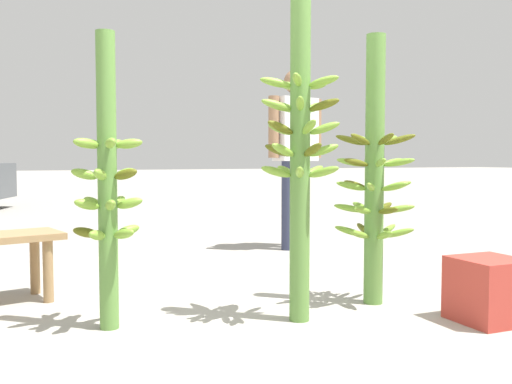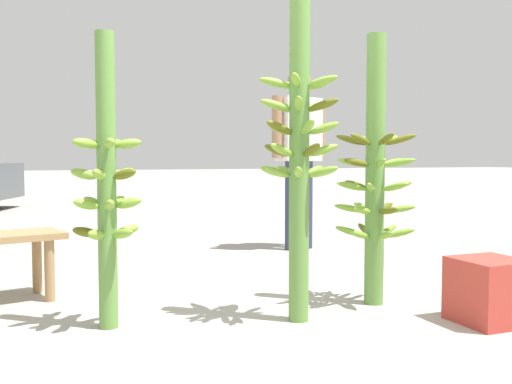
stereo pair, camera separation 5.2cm
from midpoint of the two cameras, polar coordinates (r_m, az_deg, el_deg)
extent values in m
plane|color=#9E998E|center=(2.94, 3.63, -13.74)|extent=(80.00, 80.00, 0.00)
cylinder|color=#5B8C3D|center=(2.96, -15.13, 0.99)|extent=(0.10, 0.10, 1.49)
ellipsoid|color=#75A333|center=(2.91, -17.13, 4.68)|extent=(0.15, 0.09, 0.07)
ellipsoid|color=#75A333|center=(2.85, -14.84, 4.75)|extent=(0.05, 0.14, 0.07)
ellipsoid|color=#75A333|center=(2.94, -13.06, 4.73)|extent=(0.15, 0.09, 0.07)
ellipsoid|color=#75A333|center=(3.06, -14.25, 4.66)|extent=(0.12, 0.14, 0.07)
ellipsoid|color=#75A333|center=(3.04, -16.66, 4.63)|extent=(0.12, 0.14, 0.07)
ellipsoid|color=#75A333|center=(3.06, -15.76, 1.79)|extent=(0.07, 0.15, 0.08)
ellipsoid|color=#75A333|center=(2.96, -17.25, 1.72)|extent=(0.15, 0.07, 0.08)
ellipsoid|color=#75A333|center=(2.85, -15.83, 1.69)|extent=(0.10, 0.15, 0.08)
ellipsoid|color=#545914|center=(2.89, -13.40, 1.74)|extent=(0.13, 0.13, 0.08)
ellipsoid|color=#75A333|center=(3.02, -13.46, 1.81)|extent=(0.15, 0.11, 0.08)
ellipsoid|color=#75A333|center=(2.92, -17.04, -1.20)|extent=(0.15, 0.09, 0.08)
ellipsoid|color=#75A333|center=(2.86, -14.84, -1.27)|extent=(0.05, 0.14, 0.08)
ellipsoid|color=#75A333|center=(2.95, -13.02, -1.10)|extent=(0.15, 0.09, 0.08)
ellipsoid|color=#75A333|center=(3.06, -14.10, -0.95)|extent=(0.12, 0.14, 0.08)
ellipsoid|color=#75A333|center=(3.05, -16.48, -1.01)|extent=(0.12, 0.14, 0.08)
ellipsoid|color=#75A333|center=(3.03, -13.17, -3.78)|extent=(0.15, 0.09, 0.07)
ellipsoid|color=#75A333|center=(3.09, -15.30, -3.67)|extent=(0.05, 0.14, 0.07)
ellipsoid|color=#545914|center=(3.00, -17.11, -3.90)|extent=(0.15, 0.09, 0.07)
ellipsoid|color=#75A333|center=(2.89, -16.11, -4.17)|extent=(0.12, 0.14, 0.07)
ellipsoid|color=#75A333|center=(2.90, -13.57, -4.09)|extent=(0.12, 0.14, 0.07)
cylinder|color=#5B8C3D|center=(3.00, 3.93, 3.45)|extent=(0.11, 0.11, 1.74)
ellipsoid|color=#75A333|center=(2.90, 3.62, 11.16)|extent=(0.13, 0.17, 0.07)
ellipsoid|color=#75A333|center=(2.98, 6.28, 10.95)|extent=(0.14, 0.16, 0.07)
ellipsoid|color=#75A333|center=(3.12, 5.63, 10.59)|extent=(0.18, 0.10, 0.07)
ellipsoid|color=#75A333|center=(3.14, 2.80, 10.56)|extent=(0.05, 0.17, 0.07)
ellipsoid|color=#75A333|center=(3.01, 1.47, 10.89)|extent=(0.18, 0.09, 0.07)
ellipsoid|color=#75A333|center=(3.12, 2.57, 8.43)|extent=(0.07, 0.18, 0.09)
ellipsoid|color=#75A333|center=(2.98, 1.55, 8.67)|extent=(0.18, 0.07, 0.09)
ellipsoid|color=#75A333|center=(2.89, 3.91, 8.83)|extent=(0.12, 0.17, 0.09)
ellipsoid|color=#545914|center=(2.98, 6.33, 8.66)|extent=(0.15, 0.15, 0.09)
ellipsoid|color=#75A333|center=(3.12, 5.39, 8.42)|extent=(0.17, 0.11, 0.09)
ellipsoid|color=#545914|center=(2.93, 1.96, 6.46)|extent=(0.18, 0.08, 0.09)
ellipsoid|color=#75A333|center=(2.89, 4.82, 6.50)|extent=(0.06, 0.17, 0.09)
ellipsoid|color=#75A333|center=(3.01, 6.39, 6.36)|extent=(0.17, 0.11, 0.09)
ellipsoid|color=#75A333|center=(3.13, 4.59, 6.26)|extent=(0.15, 0.15, 0.09)
ellipsoid|color=#75A333|center=(3.08, 1.96, 6.32)|extent=(0.12, 0.17, 0.09)
ellipsoid|color=#545914|center=(3.06, 1.75, 4.18)|extent=(0.14, 0.16, 0.09)
ellipsoid|color=#75A333|center=(2.91, 2.22, 4.22)|extent=(0.18, 0.10, 0.09)
ellipsoid|color=#545914|center=(2.89, 5.18, 4.22)|extent=(0.05, 0.17, 0.09)
ellipsoid|color=#75A333|center=(3.03, 6.31, 4.17)|extent=(0.18, 0.09, 0.09)
ellipsoid|color=#75A333|center=(3.13, 4.21, 4.16)|extent=(0.13, 0.17, 0.09)
ellipsoid|color=#75A333|center=(3.11, 5.36, 2.08)|extent=(0.17, 0.11, 0.09)
ellipsoid|color=#75A333|center=(3.11, 2.55, 2.09)|extent=(0.07, 0.18, 0.09)
ellipsoid|color=#75A333|center=(2.97, 1.54, 2.03)|extent=(0.18, 0.07, 0.09)
ellipsoid|color=#75A333|center=(2.88, 3.88, 1.98)|extent=(0.12, 0.17, 0.09)
ellipsoid|color=#75A333|center=(2.97, 6.29, 2.01)|extent=(0.15, 0.15, 0.09)
cylinder|color=#5B8C3D|center=(3.43, 11.34, 2.13)|extent=(0.11, 0.11, 1.59)
ellipsoid|color=#545914|center=(3.30, 12.42, 5.19)|extent=(0.07, 0.19, 0.09)
ellipsoid|color=#545914|center=(3.42, 13.74, 5.10)|extent=(0.17, 0.15, 0.09)
ellipsoid|color=#75A333|center=(3.55, 12.69, 5.06)|extent=(0.19, 0.10, 0.09)
ellipsoid|color=#75A333|center=(3.56, 10.41, 5.08)|extent=(0.07, 0.19, 0.09)
ellipsoid|color=#545914|center=(3.44, 9.02, 5.15)|extent=(0.17, 0.15, 0.09)
ellipsoid|color=#545914|center=(3.31, 9.97, 5.21)|extent=(0.19, 0.10, 0.09)
ellipsoid|color=#545914|center=(3.33, 9.56, 2.93)|extent=(0.19, 0.07, 0.07)
ellipsoid|color=#75A333|center=(3.29, 11.93, 2.90)|extent=(0.10, 0.19, 0.07)
ellipsoid|color=#75A333|center=(3.39, 13.67, 2.89)|extent=(0.15, 0.17, 0.07)
ellipsoid|color=#75A333|center=(3.53, 13.04, 2.91)|extent=(0.19, 0.07, 0.07)
ellipsoid|color=#75A333|center=(3.57, 10.81, 2.95)|extent=(0.10, 0.19, 0.07)
ellipsoid|color=#75A333|center=(3.47, 9.08, 2.95)|extent=(0.15, 0.17, 0.07)
ellipsoid|color=#75A333|center=(3.49, 13.50, 0.62)|extent=(0.19, 0.08, 0.08)
ellipsoid|color=#75A333|center=(3.57, 11.66, 0.71)|extent=(0.16, 0.17, 0.08)
ellipsoid|color=#545914|center=(3.52, 9.51, 0.70)|extent=(0.09, 0.19, 0.08)
ellipsoid|color=#75A333|center=(3.38, 9.07, 0.59)|extent=(0.19, 0.08, 0.08)
ellipsoid|color=#75A333|center=(3.29, 10.95, 0.49)|extent=(0.16, 0.17, 0.08)
ellipsoid|color=#75A333|center=(3.35, 13.23, 0.51)|extent=(0.09, 0.19, 0.08)
ellipsoid|color=#75A333|center=(3.44, 8.91, -1.62)|extent=(0.18, 0.13, 0.07)
ellipsoid|color=#75A333|center=(3.31, 10.17, -1.81)|extent=(0.18, 0.13, 0.07)
ellipsoid|color=#545914|center=(3.32, 12.64, -1.83)|extent=(0.04, 0.19, 0.07)
ellipsoid|color=#75A333|center=(3.45, 13.67, -1.65)|extent=(0.18, 0.13, 0.07)
ellipsoid|color=#545914|center=(3.57, 12.34, -1.47)|extent=(0.18, 0.13, 0.07)
ellipsoid|color=#75A333|center=(3.56, 10.04, -1.45)|extent=(0.04, 0.19, 0.07)
ellipsoid|color=#75A333|center=(3.33, 12.31, -4.25)|extent=(0.07, 0.19, 0.09)
ellipsoid|color=#75A333|center=(3.45, 13.62, -4.01)|extent=(0.17, 0.15, 0.09)
ellipsoid|color=#75A333|center=(3.57, 12.56, -3.74)|extent=(0.19, 0.10, 0.09)
ellipsoid|color=#545914|center=(3.58, 10.30, -3.69)|extent=(0.07, 0.19, 0.09)
ellipsoid|color=#75A333|center=(3.47, 8.93, -3.91)|extent=(0.17, 0.15, 0.09)
ellipsoid|color=#75A333|center=(3.34, 9.88, -4.20)|extent=(0.19, 0.10, 0.09)
cylinder|color=#2D334C|center=(5.49, 4.43, -1.26)|extent=(0.14, 0.14, 0.84)
cylinder|color=#2D334C|center=(5.37, 2.91, -1.36)|extent=(0.14, 0.14, 0.84)
cube|color=white|center=(5.42, 3.71, 6.27)|extent=(0.45, 0.28, 0.59)
cylinder|color=#936B4C|center=(5.59, 5.78, 6.32)|extent=(0.12, 0.12, 0.56)
cylinder|color=#936B4C|center=(5.26, 1.51, 6.52)|extent=(0.12, 0.12, 0.56)
sphere|color=#936B4C|center=(5.46, 3.73, 10.94)|extent=(0.23, 0.23, 0.23)
cylinder|color=#99754C|center=(3.93, -21.59, -6.75)|extent=(0.06, 0.06, 0.38)
cylinder|color=#99754C|center=(3.68, -20.46, -7.43)|extent=(0.06, 0.06, 0.38)
cube|color=#B2382D|center=(3.29, 21.83, -9.08)|extent=(0.34, 0.34, 0.34)
camera|label=1|loc=(0.03, -90.45, -0.03)|focal=40.00mm
camera|label=2|loc=(0.03, 89.55, 0.03)|focal=40.00mm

